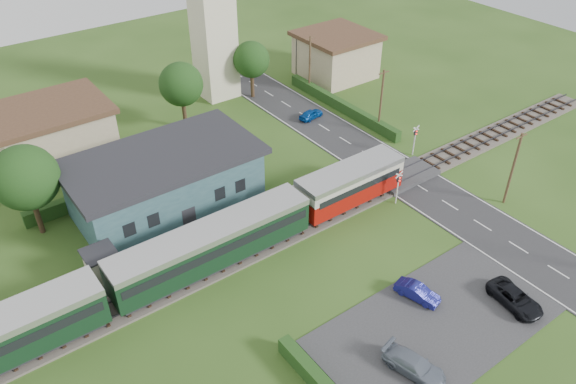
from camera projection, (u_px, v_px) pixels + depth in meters
ground at (337, 228)px, 46.81m from camera, size 120.00×120.00×0.00m
railway_track at (322, 215)px, 48.06m from camera, size 76.00×3.20×0.49m
road at (420, 187)px, 51.62m from camera, size 6.00×70.00×0.05m
car_park at (435, 325)px, 38.17m from camera, size 17.00×9.00×0.08m
crossing_deck at (405, 175)px, 52.82m from camera, size 6.20×3.40×0.45m
platform at (201, 239)px, 45.27m from camera, size 30.00×3.00×0.45m
equipment_hut at (102, 265)px, 40.53m from camera, size 2.30×2.30×2.55m
station_building at (165, 181)px, 47.66m from camera, size 16.00×9.00×5.30m
train at (174, 262)px, 40.21m from camera, size 43.20×2.90×3.40m
church_tower at (212, 9)px, 61.72m from camera, size 6.00×6.00×17.60m
house_west at (54, 132)px, 54.40m from camera, size 10.80×8.80×5.50m
house_east at (336, 55)px, 70.63m from camera, size 8.80×8.80×5.50m
hedge_roadside at (342, 106)px, 63.84m from camera, size 0.80×18.00×1.20m
hedge_station at (146, 177)px, 51.80m from camera, size 22.00×0.80×1.30m
tree_a at (25, 178)px, 43.25m from camera, size 5.20×5.20×8.00m
tree_b at (181, 84)px, 58.07m from camera, size 4.60×4.60×7.34m
tree_c at (251, 60)px, 64.42m from camera, size 4.20×4.20×6.78m
utility_pole_b at (513, 168)px, 47.62m from camera, size 1.40×0.22×7.00m
utility_pole_c at (381, 100)px, 58.14m from camera, size 1.40×0.22×7.00m
utility_pole_d at (310, 64)px, 66.03m from camera, size 1.40×0.22×7.00m
crossing_signal_near at (398, 183)px, 48.39m from camera, size 0.84×0.28×3.28m
crossing_signal_far at (415, 136)px, 55.02m from camera, size 0.84×0.28×3.28m
streetlamp_east at (296, 53)px, 70.53m from camera, size 0.30×0.30×5.15m
car_on_road at (311, 114)px, 62.25m from camera, size 3.19×1.73×1.03m
car_park_blue at (417, 292)px, 39.88m from camera, size 1.97×3.45×1.08m
car_park_silver at (414, 365)px, 34.69m from camera, size 2.60×4.40×1.20m
car_park_dark at (515, 298)px, 39.34m from camera, size 2.48×4.39×1.16m
pedestrian_near at (268, 203)px, 47.49m from camera, size 0.66×0.50×1.64m
pedestrian_far at (111, 273)px, 40.56m from camera, size 0.71×0.85×1.60m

